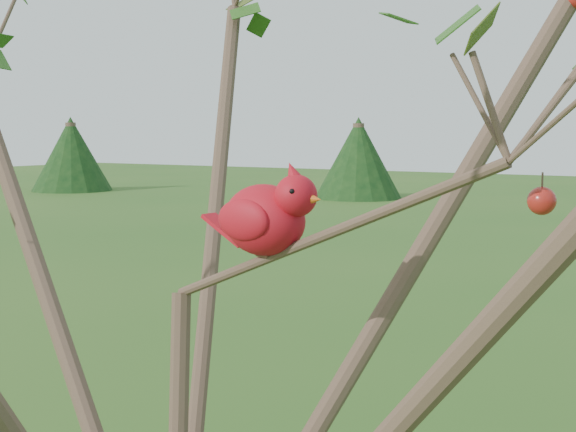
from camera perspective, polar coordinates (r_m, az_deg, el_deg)
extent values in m
sphere|color=#A21D16|center=(1.17, 17.59, 1.03)|extent=(0.04, 0.04, 0.04)
ellipsoid|color=red|center=(1.32, -1.70, -0.29)|extent=(0.16, 0.13, 0.12)
sphere|color=red|center=(1.27, 0.57, 1.45)|extent=(0.08, 0.08, 0.07)
cone|color=red|center=(1.28, 0.37, 3.00)|extent=(0.05, 0.04, 0.05)
cone|color=#D85914|center=(1.25, 1.81, 1.21)|extent=(0.03, 0.03, 0.03)
ellipsoid|color=black|center=(1.26, 1.39, 1.19)|extent=(0.02, 0.04, 0.03)
cube|color=red|center=(1.38, -4.41, -0.98)|extent=(0.09, 0.05, 0.05)
ellipsoid|color=red|center=(1.36, -0.63, 0.04)|extent=(0.11, 0.05, 0.07)
ellipsoid|color=red|center=(1.29, -3.21, -0.30)|extent=(0.11, 0.05, 0.07)
cylinder|color=#483126|center=(26.64, 5.02, 3.93)|extent=(0.37, 0.37, 2.48)
cone|color=black|center=(26.64, 5.02, 4.15)|extent=(2.89, 2.89, 2.68)
cylinder|color=#483126|center=(30.97, -15.15, 4.09)|extent=(0.38, 0.38, 2.53)
cone|color=black|center=(30.96, -15.15, 4.29)|extent=(2.96, 2.96, 2.74)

